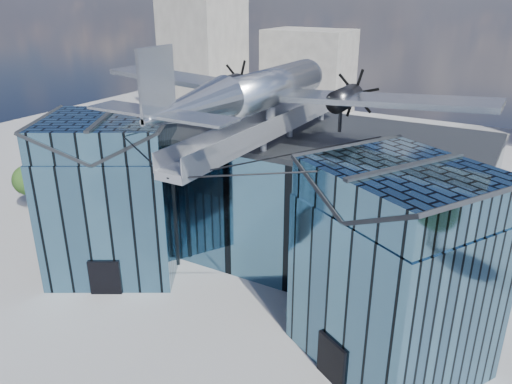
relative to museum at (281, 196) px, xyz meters
The scene contains 5 objects.
ground_plane 8.03m from the museum, 90.00° to the right, with size 120.00×120.00×0.00m, color gray.
museum is the anchor object (origin of this frame).
bg_towers 44.92m from the museum, 88.14° to the left, with size 77.00×24.50×26.00m.
tree_plaza_w 25.89m from the museum, behind, with size 3.27×3.27×4.57m.
tree_side_w 32.55m from the museum, behind, with size 4.48×4.48×5.75m.
Camera 1 is at (15.72, -25.34, 19.92)m, focal length 35.00 mm.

